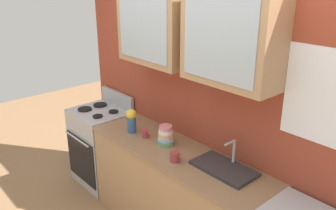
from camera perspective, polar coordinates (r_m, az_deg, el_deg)
The scene contains 8 objects.
back_wall_unit at distance 3.20m, azimuth 5.26°, elevation 3.73°, with size 3.49×0.42×2.67m.
counter at distance 3.50m, azimuth 1.30°, elevation -14.12°, with size 1.97×0.59×0.92m.
stove_range at distance 4.42m, azimuth -10.54°, elevation -6.39°, with size 0.65×0.60×1.10m.
sink_faucet at distance 3.02m, azimuth 8.94°, elevation -9.82°, with size 0.53×0.30×0.24m.
bowl_stack at distance 3.36m, azimuth -0.37°, elevation -4.97°, with size 0.16×0.16×0.19m.
vase at distance 3.60m, azimuth -5.85°, elevation -2.36°, with size 0.10×0.10×0.25m.
cup_near_sink at distance 3.09m, azimuth 1.14°, elevation -8.27°, with size 0.12×0.09×0.09m.
cup_near_bowls at distance 3.51m, azimuth -3.65°, elevation -4.55°, with size 0.10×0.07×0.08m.
Camera 1 is at (2.10, -1.96, 2.47)m, focal length 38.23 mm.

